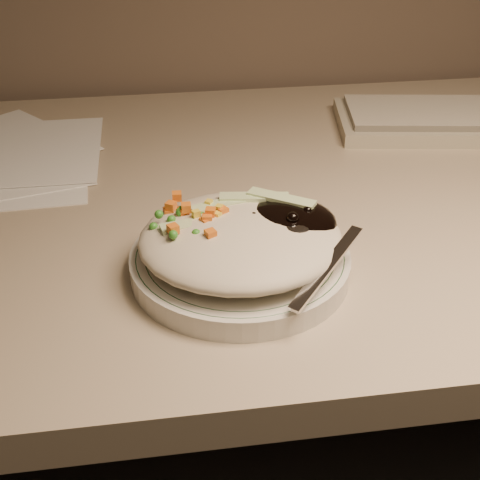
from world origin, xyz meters
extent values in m
cube|color=tan|center=(0.00, 1.38, 0.72)|extent=(1.40, 0.70, 0.04)
cylinder|color=silver|center=(-0.07, 1.21, 0.75)|extent=(0.21, 0.21, 0.02)
torus|color=#144723|center=(-0.07, 1.21, 0.76)|extent=(0.20, 0.20, 0.00)
torus|color=#144723|center=(-0.07, 1.21, 0.76)|extent=(0.18, 0.18, 0.00)
ellipsoid|color=#BFB49B|center=(-0.07, 1.20, 0.78)|extent=(0.19, 0.18, 0.04)
ellipsoid|color=black|center=(-0.03, 1.22, 0.79)|extent=(0.10, 0.09, 0.03)
ellipsoid|color=orange|center=(-0.12, 1.22, 0.78)|extent=(0.08, 0.08, 0.02)
sphere|color=black|center=(-0.06, 1.22, 0.79)|extent=(0.01, 0.01, 0.01)
sphere|color=black|center=(-0.03, 1.22, 0.79)|extent=(0.01, 0.01, 0.01)
sphere|color=black|center=(-0.01, 1.22, 0.80)|extent=(0.01, 0.01, 0.01)
sphere|color=black|center=(-0.01, 1.23, 0.79)|extent=(0.01, 0.01, 0.01)
sphere|color=black|center=(-0.02, 1.20, 0.80)|extent=(0.01, 0.01, 0.01)
sphere|color=black|center=(-0.03, 1.22, 0.79)|extent=(0.01, 0.01, 0.01)
sphere|color=black|center=(-0.02, 1.23, 0.79)|extent=(0.01, 0.01, 0.01)
cube|color=orange|center=(-0.12, 1.23, 0.80)|extent=(0.01, 0.01, 0.01)
cube|color=orange|center=(-0.10, 1.21, 0.79)|extent=(0.01, 0.01, 0.01)
cube|color=orange|center=(-0.13, 1.24, 0.80)|extent=(0.01, 0.01, 0.01)
cube|color=orange|center=(-0.10, 1.22, 0.80)|extent=(0.01, 0.01, 0.01)
cube|color=orange|center=(-0.10, 1.21, 0.80)|extent=(0.01, 0.01, 0.01)
cube|color=orange|center=(-0.14, 1.25, 0.79)|extent=(0.01, 0.01, 0.01)
cube|color=orange|center=(-0.12, 1.23, 0.80)|extent=(0.01, 0.01, 0.01)
cube|color=orange|center=(-0.10, 1.21, 0.80)|extent=(0.01, 0.01, 0.01)
cube|color=orange|center=(-0.09, 1.22, 0.80)|extent=(0.01, 0.01, 0.01)
cube|color=orange|center=(-0.13, 1.25, 0.80)|extent=(0.01, 0.01, 0.01)
cube|color=orange|center=(-0.13, 1.20, 0.80)|extent=(0.01, 0.01, 0.01)
cube|color=orange|center=(-0.10, 1.18, 0.80)|extent=(0.01, 0.01, 0.01)
cube|color=orange|center=(-0.14, 1.21, 0.79)|extent=(0.01, 0.01, 0.01)
cube|color=orange|center=(-0.13, 1.24, 0.79)|extent=(0.01, 0.01, 0.01)
sphere|color=#388C28|center=(-0.10, 1.22, 0.80)|extent=(0.01, 0.01, 0.01)
sphere|color=#388C28|center=(-0.13, 1.19, 0.80)|extent=(0.01, 0.01, 0.01)
sphere|color=#388C28|center=(-0.13, 1.22, 0.80)|extent=(0.01, 0.01, 0.01)
sphere|color=#388C28|center=(-0.15, 1.22, 0.80)|extent=(0.01, 0.01, 0.01)
sphere|color=#388C28|center=(-0.10, 1.23, 0.79)|extent=(0.01, 0.01, 0.01)
sphere|color=#388C28|center=(-0.10, 1.20, 0.79)|extent=(0.01, 0.01, 0.01)
sphere|color=#388C28|center=(-0.12, 1.22, 0.79)|extent=(0.01, 0.01, 0.01)
sphere|color=#388C28|center=(-0.12, 1.20, 0.79)|extent=(0.01, 0.01, 0.01)
sphere|color=#388C28|center=(-0.15, 1.22, 0.79)|extent=(0.01, 0.01, 0.01)
sphere|color=#388C28|center=(-0.12, 1.23, 0.80)|extent=(0.01, 0.01, 0.01)
sphere|color=#388C28|center=(-0.13, 1.23, 0.80)|extent=(0.01, 0.01, 0.01)
sphere|color=#388C28|center=(-0.13, 1.21, 0.79)|extent=(0.01, 0.01, 0.01)
sphere|color=#388C28|center=(-0.11, 1.19, 0.80)|extent=(0.01, 0.01, 0.01)
sphere|color=#388C28|center=(-0.08, 1.24, 0.79)|extent=(0.01, 0.01, 0.01)
cube|color=yellow|center=(-0.11, 1.23, 0.79)|extent=(0.01, 0.01, 0.01)
cube|color=yellow|center=(-0.09, 1.22, 0.80)|extent=(0.01, 0.01, 0.01)
cube|color=yellow|center=(-0.12, 1.23, 0.79)|extent=(0.01, 0.01, 0.01)
cube|color=yellow|center=(-0.11, 1.22, 0.80)|extent=(0.01, 0.01, 0.01)
cube|color=yellow|center=(-0.12, 1.22, 0.79)|extent=(0.01, 0.01, 0.01)
cube|color=yellow|center=(-0.09, 1.23, 0.80)|extent=(0.01, 0.01, 0.01)
cube|color=yellow|center=(-0.10, 1.24, 0.80)|extent=(0.01, 0.01, 0.01)
cube|color=yellow|center=(-0.11, 1.22, 0.79)|extent=(0.01, 0.01, 0.01)
cube|color=#B2D18C|center=(-0.08, 1.24, 0.80)|extent=(0.07, 0.03, 0.00)
cube|color=#B2D18C|center=(-0.05, 1.25, 0.80)|extent=(0.07, 0.02, 0.00)
cube|color=#B2D18C|center=(-0.11, 1.21, 0.80)|extent=(0.07, 0.03, 0.00)
cube|color=#B2D18C|center=(-0.03, 1.24, 0.80)|extent=(0.06, 0.05, 0.00)
ellipsoid|color=silver|center=(-0.02, 1.20, 0.79)|extent=(0.06, 0.06, 0.01)
cube|color=silver|center=(0.00, 1.14, 0.78)|extent=(0.09, 0.09, 0.03)
camera|label=1|loc=(-0.15, 0.68, 1.11)|focal=50.00mm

